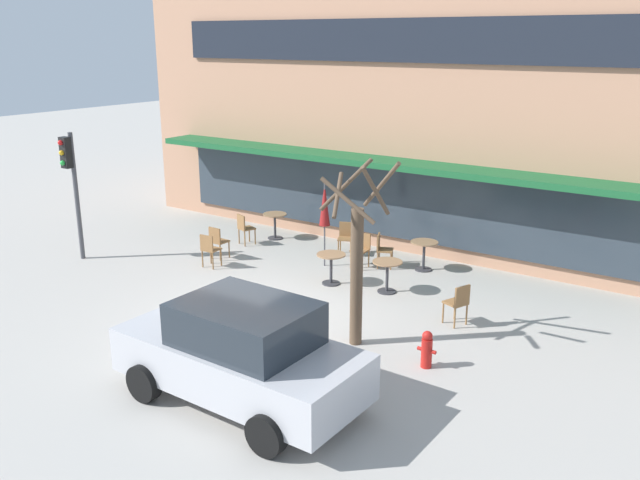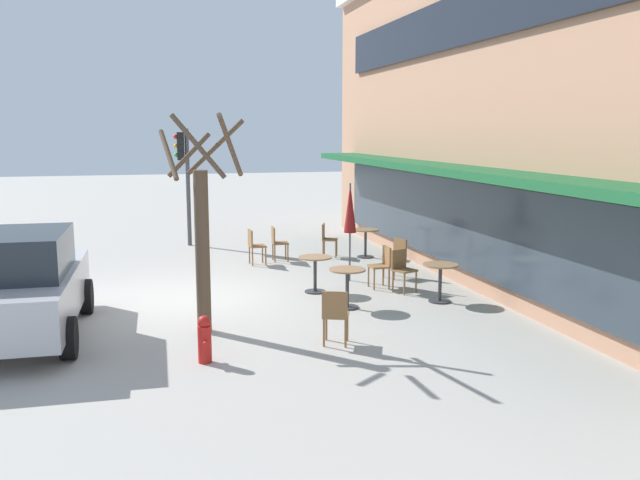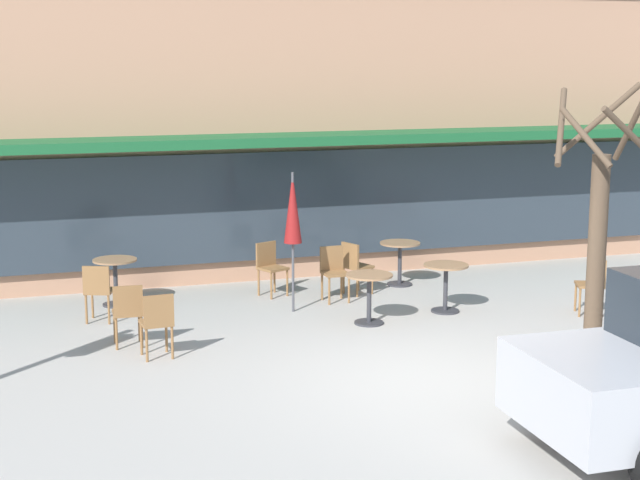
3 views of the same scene
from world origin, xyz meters
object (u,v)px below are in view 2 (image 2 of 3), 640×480
at_px(cafe_chair_2, 335,313).
at_px(street_tree, 202,231).
at_px(cafe_chair_4, 254,244).
at_px(traffic_light_pole, 184,167).
at_px(cafe_chair_0, 327,237).
at_px(cafe_table_near_wall, 440,276).
at_px(cafe_chair_1, 277,241).
at_px(patio_umbrella_green_folded, 350,209).
at_px(cafe_chair_5, 402,267).
at_px(parked_sedan, 17,285).
at_px(cafe_table_by_tree, 347,282).
at_px(cafe_chair_3, 397,255).
at_px(cafe_table_streetside, 315,268).
at_px(cafe_chair_6, 382,264).
at_px(fire_hydrant, 205,339).
at_px(cafe_table_mid_patio, 366,238).

xyz_separation_m(cafe_chair_2, street_tree, (-1.29, -1.92, 1.18)).
height_order(cafe_chair_4, traffic_light_pole, traffic_light_pole).
bearing_deg(cafe_chair_0, cafe_chair_4, -74.45).
bearing_deg(cafe_table_near_wall, cafe_chair_1, -155.25).
relative_size(patio_umbrella_green_folded, cafe_chair_1, 2.47).
xyz_separation_m(street_tree, traffic_light_pole, (-8.85, 0.24, 0.59)).
distance_m(cafe_chair_5, parked_sedan, 7.36).
relative_size(cafe_chair_4, street_tree, 0.25).
bearing_deg(cafe_table_by_tree, cafe_chair_0, 168.90).
distance_m(cafe_chair_0, cafe_chair_1, 1.43).
xyz_separation_m(cafe_chair_3, cafe_chair_5, (1.36, -0.40, 0.00)).
bearing_deg(cafe_table_near_wall, cafe_table_streetside, -122.56).
distance_m(cafe_chair_3, parked_sedan, 8.11).
distance_m(cafe_table_near_wall, cafe_table_by_tree, 1.91).
bearing_deg(cafe_chair_2, cafe_chair_6, 149.94).
height_order(cafe_chair_2, fire_hydrant, cafe_chair_2).
relative_size(cafe_chair_6, traffic_light_pole, 0.26).
bearing_deg(cafe_chair_4, cafe_chair_0, 105.55).
bearing_deg(fire_hydrant, parked_sedan, -124.77).
bearing_deg(cafe_chair_5, cafe_chair_6, -149.17).
bearing_deg(cafe_table_by_tree, parked_sedan, -85.32).
bearing_deg(cafe_table_by_tree, cafe_table_streetside, -168.50).
height_order(cafe_chair_6, parked_sedan, parked_sedan).
distance_m(cafe_table_by_tree, traffic_light_pole, 8.58).
height_order(cafe_chair_0, parked_sedan, parked_sedan).
relative_size(street_tree, fire_hydrant, 5.14).
xyz_separation_m(cafe_table_near_wall, cafe_chair_5, (-0.99, -0.41, 0.01)).
height_order(cafe_table_streetside, parked_sedan, parked_sedan).
relative_size(patio_umbrella_green_folded, cafe_chair_5, 2.47).
xyz_separation_m(cafe_table_by_tree, patio_umbrella_green_folded, (-2.26, 0.75, 1.11)).
bearing_deg(cafe_table_mid_patio, cafe_chair_1, -92.17).
relative_size(cafe_table_streetside, cafe_chair_0, 0.85).
bearing_deg(cafe_table_streetside, traffic_light_pole, -161.36).
relative_size(cafe_table_near_wall, cafe_chair_5, 0.85).
relative_size(cafe_table_streetside, patio_umbrella_green_folded, 0.35).
bearing_deg(patio_umbrella_green_folded, cafe_chair_5, 30.08).
xyz_separation_m(cafe_chair_5, traffic_light_pole, (-7.04, -4.01, 1.77)).
xyz_separation_m(cafe_table_streetside, patio_umbrella_green_folded, (-0.88, 1.03, 1.11)).
height_order(patio_umbrella_green_folded, cafe_chair_0, patio_umbrella_green_folded).
relative_size(street_tree, traffic_light_pole, 1.06).
bearing_deg(cafe_table_by_tree, fire_hydrant, -50.21).
relative_size(cafe_table_near_wall, street_tree, 0.21).
height_order(patio_umbrella_green_folded, cafe_chair_6, patio_umbrella_green_folded).
xyz_separation_m(cafe_chair_5, fire_hydrant, (3.39, -4.40, -0.17)).
bearing_deg(cafe_chair_1, traffic_light_pole, -145.10).
relative_size(cafe_chair_2, street_tree, 0.25).
distance_m(cafe_table_mid_patio, cafe_chair_0, 1.02).
bearing_deg(cafe_chair_3, cafe_chair_4, -128.38).
xyz_separation_m(cafe_chair_0, cafe_chair_4, (0.57, -2.05, 0.00)).
relative_size(cafe_chair_5, parked_sedan, 0.21).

